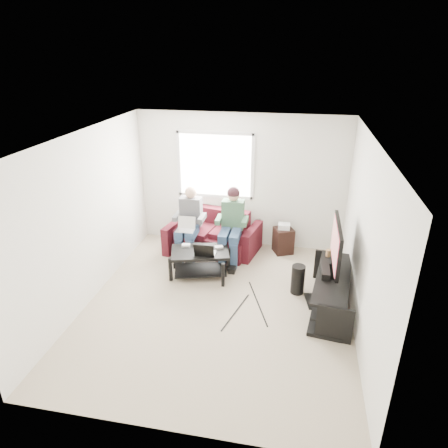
% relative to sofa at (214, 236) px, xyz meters
% --- Properties ---
extents(floor, '(4.50, 4.50, 0.00)m').
position_rel_sofa_xyz_m(floor, '(0.46, -1.82, -0.30)').
color(floor, '#B4A88C').
rests_on(floor, ground).
extents(ceiling, '(4.50, 4.50, 0.00)m').
position_rel_sofa_xyz_m(ceiling, '(0.46, -1.82, 2.30)').
color(ceiling, white).
rests_on(ceiling, wall_back).
extents(wall_back, '(4.50, 0.00, 4.50)m').
position_rel_sofa_xyz_m(wall_back, '(0.46, 0.43, 1.00)').
color(wall_back, silver).
rests_on(wall_back, floor).
extents(wall_front, '(4.50, 0.00, 4.50)m').
position_rel_sofa_xyz_m(wall_front, '(0.46, -4.07, 1.00)').
color(wall_front, silver).
rests_on(wall_front, floor).
extents(wall_left, '(0.00, 4.50, 4.50)m').
position_rel_sofa_xyz_m(wall_left, '(-1.54, -1.82, 1.00)').
color(wall_left, silver).
rests_on(wall_left, floor).
extents(wall_right, '(0.00, 4.50, 4.50)m').
position_rel_sofa_xyz_m(wall_right, '(2.46, -1.82, 1.00)').
color(wall_right, silver).
rests_on(wall_right, floor).
extents(window, '(1.48, 0.04, 1.28)m').
position_rel_sofa_xyz_m(window, '(-0.04, 0.42, 1.30)').
color(window, white).
rests_on(window, wall_back).
extents(sofa, '(1.84, 1.06, 0.79)m').
position_rel_sofa_xyz_m(sofa, '(0.00, 0.00, 0.00)').
color(sofa, '#4B1215').
rests_on(sofa, floor).
extents(person_left, '(0.40, 0.70, 1.32)m').
position_rel_sofa_xyz_m(person_left, '(-0.40, -0.28, 0.42)').
color(person_left, '#324B6F').
rests_on(person_left, sofa).
extents(person_right, '(0.40, 0.71, 1.37)m').
position_rel_sofa_xyz_m(person_right, '(0.40, -0.26, 0.48)').
color(person_right, '#324B6F').
rests_on(person_right, sofa).
extents(laptop_silver, '(0.35, 0.27, 0.24)m').
position_rel_sofa_xyz_m(laptop_silver, '(-0.40, -0.53, 0.39)').
color(laptop_silver, silver).
rests_on(laptop_silver, person_left).
extents(coffee_table, '(1.09, 0.83, 0.48)m').
position_rel_sofa_xyz_m(coffee_table, '(-0.02, -0.98, 0.06)').
color(coffee_table, black).
rests_on(coffee_table, floor).
extents(laptop_black, '(0.38, 0.31, 0.24)m').
position_rel_sofa_xyz_m(laptop_black, '(0.10, -1.06, 0.31)').
color(laptop_black, black).
rests_on(laptop_black, coffee_table).
extents(controller_a, '(0.15, 0.12, 0.04)m').
position_rel_sofa_xyz_m(controller_a, '(-0.30, -0.86, 0.21)').
color(controller_a, silver).
rests_on(controller_a, coffee_table).
extents(controller_b, '(0.15, 0.11, 0.04)m').
position_rel_sofa_xyz_m(controller_b, '(-0.12, -0.80, 0.21)').
color(controller_b, black).
rests_on(controller_b, coffee_table).
extents(controller_c, '(0.16, 0.14, 0.04)m').
position_rel_sofa_xyz_m(controller_c, '(0.28, -0.83, 0.21)').
color(controller_c, gray).
rests_on(controller_c, coffee_table).
extents(tv_stand, '(0.71, 1.69, 0.54)m').
position_rel_sofa_xyz_m(tv_stand, '(2.16, -1.50, -0.06)').
color(tv_stand, black).
rests_on(tv_stand, floor).
extents(tv, '(0.12, 1.10, 0.81)m').
position_rel_sofa_xyz_m(tv, '(2.15, -1.40, 0.70)').
color(tv, black).
rests_on(tv, tv_stand).
extents(soundbar, '(0.12, 0.50, 0.10)m').
position_rel_sofa_xyz_m(soundbar, '(2.04, -1.40, 0.29)').
color(soundbar, black).
rests_on(soundbar, tv_stand).
extents(drink_cup, '(0.08, 0.08, 0.12)m').
position_rel_sofa_xyz_m(drink_cup, '(2.11, -0.87, 0.30)').
color(drink_cup, '#A67747').
rests_on(drink_cup, tv_stand).
extents(console_white, '(0.30, 0.22, 0.06)m').
position_rel_sofa_xyz_m(console_white, '(2.16, -1.90, 0.02)').
color(console_white, silver).
rests_on(console_white, tv_stand).
extents(console_grey, '(0.34, 0.26, 0.08)m').
position_rel_sofa_xyz_m(console_grey, '(2.16, -1.20, 0.03)').
color(console_grey, gray).
rests_on(console_grey, tv_stand).
extents(console_black, '(0.38, 0.30, 0.07)m').
position_rel_sofa_xyz_m(console_black, '(2.16, -1.55, 0.02)').
color(console_black, black).
rests_on(console_black, tv_stand).
extents(subwoofer, '(0.22, 0.22, 0.49)m').
position_rel_sofa_xyz_m(subwoofer, '(1.65, -1.20, -0.05)').
color(subwoofer, black).
rests_on(subwoofer, floor).
extents(keyboard_floor, '(0.22, 0.45, 0.02)m').
position_rel_sofa_xyz_m(keyboard_floor, '(1.87, -1.43, -0.29)').
color(keyboard_floor, black).
rests_on(keyboard_floor, floor).
extents(end_table, '(0.34, 0.34, 0.60)m').
position_rel_sofa_xyz_m(end_table, '(1.34, 0.17, -0.03)').
color(end_table, black).
rests_on(end_table, floor).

